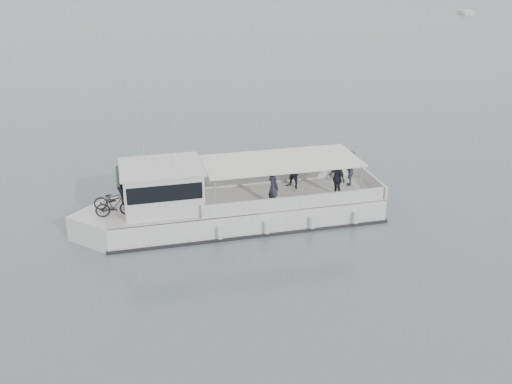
{
  "coord_description": "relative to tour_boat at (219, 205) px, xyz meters",
  "views": [
    {
      "loc": [
        -3.4,
        -26.35,
        12.26
      ],
      "look_at": [
        -5.32,
        -1.24,
        1.6
      ],
      "focal_mm": 40.0,
      "sensor_mm": 36.0,
      "label": 1
    }
  ],
  "objects": [
    {
      "name": "ground",
      "position": [
        7.07,
        1.66,
        -1.04
      ],
      "size": [
        1400.0,
        1400.0,
        0.0
      ],
      "primitive_type": "plane",
      "color": "#555F64",
      "rests_on": "ground"
    },
    {
      "name": "tour_boat",
      "position": [
        0.0,
        0.0,
        0.0
      ],
      "size": [
        14.87,
        7.67,
        6.31
      ],
      "rotation": [
        0.0,
        0.0,
        0.32
      ],
      "color": "white",
      "rests_on": "ground"
    }
  ]
}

